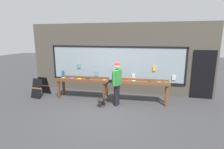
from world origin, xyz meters
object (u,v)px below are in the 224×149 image
Objects in this scene: person_browsing at (117,80)px; small_dog at (103,100)px; sandwich_board_sign at (41,87)px; display_table_left at (82,82)px; display_table_right at (141,85)px.

person_browsing is 3.46× the size of small_dog.
person_browsing is at bearing 1.15° from sandwich_board_sign.
display_table_left reaches higher than small_dog.
display_table_right is 1.64m from small_dog.
display_table_left is at bearing 85.30° from person_browsing.
person_browsing is (-0.87, -0.47, 0.26)m from display_table_right.
display_table_right is 4.51× the size of small_dog.
person_browsing reaches higher than display_table_right.
small_dog is 3.11m from sandwich_board_sign.
display_table_right reaches higher than sandwich_board_sign.
person_browsing reaches higher than small_dog.
person_browsing is 2.08× the size of sandwich_board_sign.
person_browsing is at bearing -16.16° from display_table_left.
display_table_right is at bearing -50.34° from person_browsing.
person_browsing is (1.63, -0.47, 0.29)m from display_table_left.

